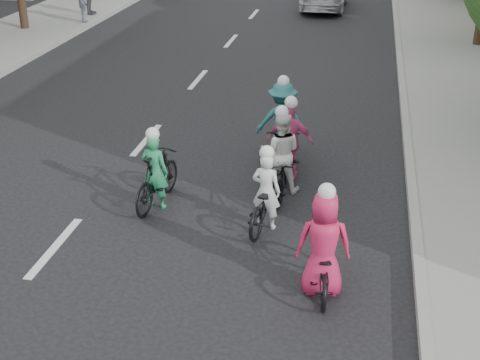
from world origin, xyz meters
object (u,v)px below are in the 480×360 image
(cyclist_2, at_px, (267,198))
(cyclist_0, at_px, (281,160))
(cyclist_1, at_px, (282,126))
(cyclist_3, at_px, (290,147))
(cyclist_4, at_px, (156,177))
(cyclist_5, at_px, (323,254))
(spectator_0, at_px, (84,0))

(cyclist_2, bearing_deg, cyclist_0, -82.53)
(cyclist_1, bearing_deg, cyclist_3, 103.88)
(cyclist_0, height_order, cyclist_2, cyclist_0)
(cyclist_0, distance_m, cyclist_4, 2.48)
(cyclist_0, distance_m, cyclist_5, 3.56)
(cyclist_3, height_order, cyclist_4, cyclist_3)
(cyclist_2, xyz_separation_m, cyclist_3, (0.15, 2.15, 0.11))
(cyclist_2, relative_size, cyclist_4, 1.06)
(cyclist_0, distance_m, cyclist_1, 1.56)
(cyclist_4, xyz_separation_m, cyclist_5, (3.30, -2.26, 0.05))
(cyclist_1, height_order, cyclist_4, cyclist_1)
(cyclist_2, xyz_separation_m, cyclist_5, (1.14, -1.87, 0.10))
(cyclist_1, xyz_separation_m, cyclist_2, (0.13, -3.05, -0.21))
(cyclist_0, distance_m, cyclist_2, 1.51)
(cyclist_5, bearing_deg, cyclist_0, -77.75)
(cyclist_0, bearing_deg, cyclist_5, 103.47)
(cyclist_4, relative_size, spectator_0, 1.07)
(cyclist_0, height_order, cyclist_4, cyclist_0)
(spectator_0, bearing_deg, cyclist_1, -162.47)
(cyclist_4, xyz_separation_m, spectator_0, (-7.56, 14.60, 0.42))
(cyclist_3, distance_m, spectator_0, 16.19)
(cyclist_0, xyz_separation_m, spectator_0, (-9.76, 13.47, 0.38))
(cyclist_3, height_order, cyclist_5, cyclist_5)
(cyclist_0, height_order, cyclist_3, cyclist_0)
(cyclist_5, height_order, spectator_0, spectator_0)
(cyclist_0, xyz_separation_m, cyclist_5, (1.10, -3.38, 0.00))
(cyclist_4, bearing_deg, cyclist_0, -144.28)
(cyclist_2, relative_size, cyclist_3, 1.10)
(cyclist_0, xyz_separation_m, cyclist_3, (0.10, 0.64, 0.01))
(cyclist_5, bearing_deg, cyclist_2, -64.37)
(cyclist_1, bearing_deg, cyclist_0, 93.27)
(cyclist_1, bearing_deg, spectator_0, -54.50)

